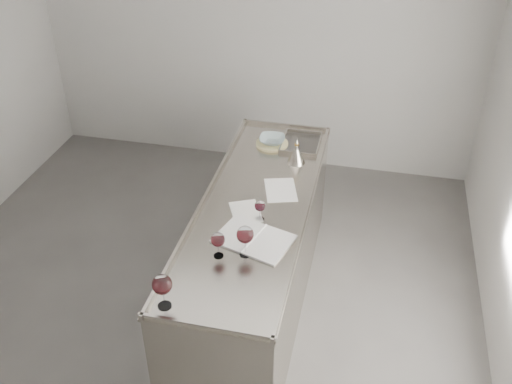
% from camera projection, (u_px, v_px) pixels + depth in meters
% --- Properties ---
extents(room_shell, '(4.54, 5.04, 2.84)m').
position_uv_depth(room_shell, '(168.00, 161.00, 3.60)').
color(room_shell, '#4E4B49').
rests_on(room_shell, ground).
extents(counter, '(0.77, 2.42, 0.97)m').
position_uv_depth(counter, '(256.00, 254.00, 4.28)').
color(counter, '#9B948B').
rests_on(counter, ground).
extents(wine_glass_left, '(0.11, 0.11, 0.22)m').
position_uv_depth(wine_glass_left, '(162.00, 285.00, 3.10)').
color(wine_glass_left, white).
rests_on(wine_glass_left, counter).
extents(wine_glass_middle, '(0.09, 0.09, 0.17)m').
position_uv_depth(wine_glass_middle, '(218.00, 240.00, 3.48)').
color(wine_glass_middle, white).
rests_on(wine_glass_middle, counter).
extents(wine_glass_right, '(0.11, 0.11, 0.21)m').
position_uv_depth(wine_glass_right, '(245.00, 235.00, 3.48)').
color(wine_glass_right, white).
rests_on(wine_glass_right, counter).
extents(wine_glass_small, '(0.07, 0.07, 0.15)m').
position_uv_depth(wine_glass_small, '(260.00, 207.00, 3.80)').
color(wine_glass_small, white).
rests_on(wine_glass_small, counter).
extents(notebook, '(0.55, 0.45, 0.02)m').
position_uv_depth(notebook, '(254.00, 239.00, 3.67)').
color(notebook, white).
rests_on(notebook, counter).
extents(loose_paper_top, '(0.29, 0.33, 0.00)m').
position_uv_depth(loose_paper_top, '(246.00, 212.00, 3.93)').
color(loose_paper_top, silver).
rests_on(loose_paper_top, counter).
extents(loose_paper_under, '(0.30, 0.36, 0.00)m').
position_uv_depth(loose_paper_under, '(281.00, 190.00, 4.15)').
color(loose_paper_under, silver).
rests_on(loose_paper_under, counter).
extents(trivet, '(0.31, 0.31, 0.02)m').
position_uv_depth(trivet, '(272.00, 144.00, 4.70)').
color(trivet, '#D4C789').
rests_on(trivet, counter).
extents(ceramic_bowl, '(0.23, 0.23, 0.05)m').
position_uv_depth(ceramic_bowl, '(272.00, 140.00, 4.68)').
color(ceramic_bowl, '#95AAAE').
rests_on(ceramic_bowl, trivet).
extents(wine_funnel, '(0.14, 0.14, 0.21)m').
position_uv_depth(wine_funnel, '(296.00, 155.00, 4.44)').
color(wine_funnel, '#B2AA9F').
rests_on(wine_funnel, counter).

